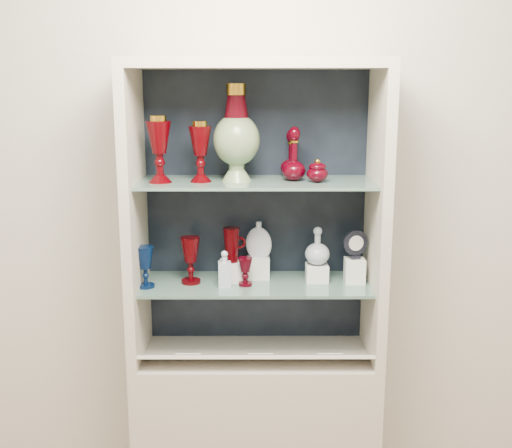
{
  "coord_description": "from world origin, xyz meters",
  "views": [
    {
      "loc": [
        -0.0,
        -0.95,
        1.86
      ],
      "look_at": [
        0.0,
        1.53,
        1.3
      ],
      "focal_mm": 45.0,
      "sensor_mm": 36.0,
      "label": 1
    }
  ],
  "objects_px": {
    "lidded_bowl": "(317,170)",
    "cobalt_goblet": "(145,267)",
    "enamel_urn": "(236,133)",
    "ruby_decanter_b": "(291,152)",
    "flat_flask": "(259,239)",
    "cameo_medallion": "(355,244)",
    "pedestal_lamp_left": "(159,149)",
    "ruby_pitcher": "(231,245)",
    "ruby_decanter_a": "(294,151)",
    "ruby_goblet_tall": "(191,260)",
    "ruby_goblet_small": "(245,272)",
    "clear_round_decanter": "(317,247)",
    "pedestal_lamp_right": "(200,152)",
    "clear_square_bottle": "(225,269)"
  },
  "relations": [
    {
      "from": "flat_flask",
      "to": "cameo_medallion",
      "type": "distance_m",
      "value": 0.4
    },
    {
      "from": "enamel_urn",
      "to": "ruby_goblet_tall",
      "type": "distance_m",
      "value": 0.55
    },
    {
      "from": "ruby_decanter_a",
      "to": "ruby_pitcher",
      "type": "relative_size",
      "value": 1.67
    },
    {
      "from": "pedestal_lamp_right",
      "to": "flat_flask",
      "type": "xyz_separation_m",
      "value": [
        0.23,
        0.09,
        -0.37
      ]
    },
    {
      "from": "enamel_urn",
      "to": "ruby_decanter_b",
      "type": "height_order",
      "value": "enamel_urn"
    },
    {
      "from": "ruby_decanter_b",
      "to": "ruby_pitcher",
      "type": "height_order",
      "value": "ruby_decanter_b"
    },
    {
      "from": "ruby_pitcher",
      "to": "cobalt_goblet",
      "type": "bearing_deg",
      "value": -175.55
    },
    {
      "from": "lidded_bowl",
      "to": "pedestal_lamp_right",
      "type": "bearing_deg",
      "value": 178.29
    },
    {
      "from": "ruby_goblet_tall",
      "to": "flat_flask",
      "type": "distance_m",
      "value": 0.29
    },
    {
      "from": "flat_flask",
      "to": "ruby_goblet_tall",
      "type": "bearing_deg",
      "value": -149.82
    },
    {
      "from": "pedestal_lamp_right",
      "to": "lidded_bowl",
      "type": "xyz_separation_m",
      "value": [
        0.45,
        -0.01,
        -0.07
      ]
    },
    {
      "from": "enamel_urn",
      "to": "ruby_decanter_a",
      "type": "height_order",
      "value": "enamel_urn"
    },
    {
      "from": "ruby_decanter_b",
      "to": "flat_flask",
      "type": "xyz_separation_m",
      "value": [
        -0.13,
        -0.03,
        -0.36
      ]
    },
    {
      "from": "lidded_bowl",
      "to": "ruby_pitcher",
      "type": "height_order",
      "value": "lidded_bowl"
    },
    {
      "from": "ruby_decanter_a",
      "to": "ruby_goblet_small",
      "type": "relative_size",
      "value": 2.07
    },
    {
      "from": "pedestal_lamp_left",
      "to": "lidded_bowl",
      "type": "height_order",
      "value": "pedestal_lamp_left"
    },
    {
      "from": "ruby_decanter_a",
      "to": "ruby_goblet_tall",
      "type": "height_order",
      "value": "ruby_decanter_a"
    },
    {
      "from": "enamel_urn",
      "to": "lidded_bowl",
      "type": "height_order",
      "value": "enamel_urn"
    },
    {
      "from": "ruby_decanter_b",
      "to": "cameo_medallion",
      "type": "relative_size",
      "value": 1.69
    },
    {
      "from": "enamel_urn",
      "to": "ruby_goblet_small",
      "type": "height_order",
      "value": "enamel_urn"
    },
    {
      "from": "pedestal_lamp_right",
      "to": "flat_flask",
      "type": "bearing_deg",
      "value": 21.07
    },
    {
      "from": "cobalt_goblet",
      "to": "ruby_goblet_tall",
      "type": "relative_size",
      "value": 0.88
    },
    {
      "from": "pedestal_lamp_right",
      "to": "clear_square_bottle",
      "type": "distance_m",
      "value": 0.47
    },
    {
      "from": "pedestal_lamp_right",
      "to": "flat_flask",
      "type": "distance_m",
      "value": 0.44
    },
    {
      "from": "enamel_urn",
      "to": "clear_square_bottle",
      "type": "distance_m",
      "value": 0.54
    },
    {
      "from": "clear_round_decanter",
      "to": "cameo_medallion",
      "type": "bearing_deg",
      "value": -6.77
    },
    {
      "from": "cobalt_goblet",
      "to": "cameo_medallion",
      "type": "relative_size",
      "value": 1.37
    },
    {
      "from": "ruby_goblet_tall",
      "to": "ruby_goblet_small",
      "type": "height_order",
      "value": "ruby_goblet_tall"
    },
    {
      "from": "cobalt_goblet",
      "to": "cameo_medallion",
      "type": "distance_m",
      "value": 0.85
    },
    {
      "from": "ruby_decanter_a",
      "to": "cobalt_goblet",
      "type": "bearing_deg",
      "value": -174.05
    },
    {
      "from": "ruby_decanter_a",
      "to": "ruby_decanter_b",
      "type": "height_order",
      "value": "ruby_decanter_a"
    },
    {
      "from": "enamel_urn",
      "to": "ruby_goblet_tall",
      "type": "bearing_deg",
      "value": -178.79
    },
    {
      "from": "ruby_decanter_a",
      "to": "lidded_bowl",
      "type": "distance_m",
      "value": 0.12
    },
    {
      "from": "enamel_urn",
      "to": "clear_round_decanter",
      "type": "height_order",
      "value": "enamel_urn"
    },
    {
      "from": "ruby_decanter_b",
      "to": "cobalt_goblet",
      "type": "xyz_separation_m",
      "value": [
        -0.58,
        -0.16,
        -0.44
      ]
    },
    {
      "from": "clear_square_bottle",
      "to": "ruby_goblet_tall",
      "type": "bearing_deg",
      "value": 161.51
    },
    {
      "from": "ruby_decanter_b",
      "to": "enamel_urn",
      "type": "bearing_deg",
      "value": -155.76
    },
    {
      "from": "pedestal_lamp_left",
      "to": "clear_square_bottle",
      "type": "bearing_deg",
      "value": -2.97
    },
    {
      "from": "ruby_decanter_a",
      "to": "ruby_goblet_tall",
      "type": "xyz_separation_m",
      "value": [
        -0.41,
        -0.01,
        -0.44
      ]
    },
    {
      "from": "pedestal_lamp_right",
      "to": "cobalt_goblet",
      "type": "bearing_deg",
      "value": -170.3
    },
    {
      "from": "lidded_bowl",
      "to": "cobalt_goblet",
      "type": "distance_m",
      "value": 0.78
    },
    {
      "from": "lidded_bowl",
      "to": "ruby_goblet_tall",
      "type": "relative_size",
      "value": 0.49
    },
    {
      "from": "ruby_decanter_a",
      "to": "clear_round_decanter",
      "type": "bearing_deg",
      "value": 9.47
    },
    {
      "from": "pedestal_lamp_left",
      "to": "lidded_bowl",
      "type": "xyz_separation_m",
      "value": [
        0.61,
        0.0,
        -0.08
      ]
    },
    {
      "from": "ruby_goblet_tall",
      "to": "pedestal_lamp_right",
      "type": "bearing_deg",
      "value": -17.5
    },
    {
      "from": "ruby_decanter_b",
      "to": "lidded_bowl",
      "type": "distance_m",
      "value": 0.17
    },
    {
      "from": "pedestal_lamp_left",
      "to": "ruby_pitcher",
      "type": "bearing_deg",
      "value": 13.98
    },
    {
      "from": "ruby_goblet_small",
      "to": "ruby_pitcher",
      "type": "distance_m",
      "value": 0.13
    },
    {
      "from": "flat_flask",
      "to": "clear_square_bottle",
      "type": "bearing_deg",
      "value": -123.4
    },
    {
      "from": "clear_square_bottle",
      "to": "clear_round_decanter",
      "type": "height_order",
      "value": "clear_round_decanter"
    }
  ]
}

